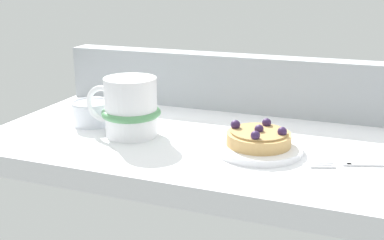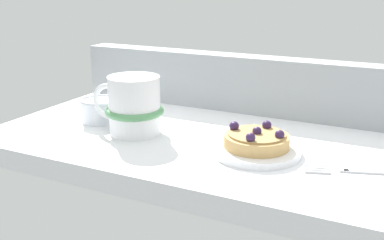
# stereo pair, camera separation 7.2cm
# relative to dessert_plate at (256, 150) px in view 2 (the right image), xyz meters

# --- Properties ---
(ground_plane) EXTENTS (0.77, 0.39, 0.03)m
(ground_plane) POSITION_rel_dessert_plate_xyz_m (-0.07, 0.04, -0.02)
(ground_plane) COLOR white
(window_rail_back) EXTENTS (0.75, 0.05, 0.11)m
(window_rail_back) POSITION_rel_dessert_plate_xyz_m (-0.07, 0.21, 0.05)
(window_rail_back) COLOR #9EA3A8
(window_rail_back) RESTS_ON ground_plane
(dessert_plate) EXTENTS (0.13, 0.13, 0.01)m
(dessert_plate) POSITION_rel_dessert_plate_xyz_m (0.00, 0.00, 0.00)
(dessert_plate) COLOR white
(dessert_plate) RESTS_ON ground_plane
(raspberry_tart) EXTENTS (0.10, 0.10, 0.03)m
(raspberry_tart) POSITION_rel_dessert_plate_xyz_m (-0.00, 0.00, 0.02)
(raspberry_tart) COLOR tan
(raspberry_tart) RESTS_ON dessert_plate
(coffee_mug) EXTENTS (0.13, 0.10, 0.10)m
(coffee_mug) POSITION_rel_dessert_plate_xyz_m (-0.21, 0.00, 0.04)
(coffee_mug) COLOR white
(coffee_mug) RESTS_ON ground_plane
(dessert_fork) EXTENTS (0.15, 0.06, 0.01)m
(dessert_fork) POSITION_rel_dessert_plate_xyz_m (0.15, -0.00, -0.00)
(dessert_fork) COLOR silver
(dessert_fork) RESTS_ON ground_plane
(sugar_bowl) EXTENTS (0.07, 0.07, 0.04)m
(sugar_bowl) POSITION_rel_dessert_plate_xyz_m (-0.30, 0.03, 0.02)
(sugar_bowl) COLOR silver
(sugar_bowl) RESTS_ON ground_plane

